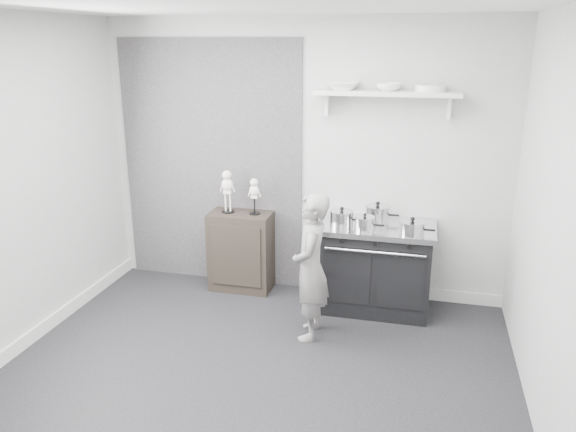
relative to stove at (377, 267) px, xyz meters
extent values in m
plane|color=black|center=(-0.80, -1.48, -0.42)|extent=(4.00, 4.00, 0.00)
cube|color=#BCBCB9|center=(-0.80, 0.32, 0.93)|extent=(4.00, 0.02, 2.70)
cube|color=#BCBCB9|center=(-0.80, -3.28, 0.93)|extent=(4.00, 0.02, 2.70)
cube|color=#BCBCB9|center=(1.20, -1.48, 0.93)|extent=(0.02, 3.60, 2.70)
cube|color=silver|center=(-0.80, -1.48, 2.28)|extent=(4.00, 3.60, 0.02)
cube|color=black|center=(-1.75, 0.31, 0.83)|extent=(1.90, 0.02, 2.50)
cube|color=silver|center=(0.20, 0.30, -0.36)|extent=(2.00, 0.03, 0.12)
cube|color=silver|center=(-2.78, -1.48, -0.36)|extent=(0.03, 3.60, 0.12)
cube|color=silver|center=(0.00, 0.19, 1.60)|extent=(1.30, 0.26, 0.04)
cube|color=silver|center=(-0.55, 0.26, 1.48)|extent=(0.03, 0.12, 0.20)
cube|color=silver|center=(0.55, 0.26, 1.48)|extent=(0.03, 0.12, 0.20)
cube|color=black|center=(0.00, 0.00, -0.03)|extent=(0.99, 0.59, 0.79)
cube|color=silver|center=(0.00, 0.00, 0.39)|extent=(1.05, 0.63, 0.05)
cube|color=black|center=(-0.24, -0.29, -0.01)|extent=(0.41, 0.02, 0.51)
cube|color=black|center=(0.24, -0.29, -0.01)|extent=(0.41, 0.02, 0.51)
cylinder|color=silver|center=(0.00, -0.32, 0.27)|extent=(0.89, 0.02, 0.02)
cylinder|color=black|center=(-0.30, -0.31, 0.35)|extent=(0.04, 0.03, 0.04)
cylinder|color=black|center=(0.00, -0.31, 0.35)|extent=(0.04, 0.03, 0.04)
cylinder|color=black|center=(0.30, -0.31, 0.35)|extent=(0.04, 0.03, 0.04)
cube|color=black|center=(-1.39, 0.13, -0.02)|extent=(0.63, 0.37, 0.81)
imported|color=gray|center=(-0.50, -0.67, 0.22)|extent=(0.34, 0.49, 1.28)
cylinder|color=silver|center=(-0.34, -0.09, 0.48)|extent=(0.22, 0.22, 0.13)
cylinder|color=silver|center=(-0.34, -0.09, 0.55)|extent=(0.22, 0.22, 0.01)
sphere|color=black|center=(-0.34, -0.09, 0.58)|extent=(0.04, 0.04, 0.04)
cylinder|color=black|center=(-0.19, -0.09, 0.48)|extent=(0.10, 0.02, 0.02)
cylinder|color=silver|center=(-0.03, 0.12, 0.48)|extent=(0.23, 0.23, 0.14)
cylinder|color=silver|center=(-0.03, 0.12, 0.56)|extent=(0.23, 0.23, 0.01)
sphere|color=black|center=(-0.03, 0.12, 0.59)|extent=(0.04, 0.04, 0.04)
cylinder|color=black|center=(0.13, 0.12, 0.48)|extent=(0.10, 0.02, 0.02)
cylinder|color=silver|center=(0.30, -0.19, 0.47)|extent=(0.22, 0.22, 0.11)
cylinder|color=silver|center=(0.30, -0.19, 0.53)|extent=(0.22, 0.22, 0.01)
sphere|color=black|center=(0.30, -0.19, 0.56)|extent=(0.04, 0.04, 0.04)
cylinder|color=black|center=(0.45, -0.19, 0.47)|extent=(0.10, 0.02, 0.02)
cylinder|color=silver|center=(-0.11, -0.18, 0.47)|extent=(0.18, 0.18, 0.11)
cylinder|color=silver|center=(-0.11, -0.18, 0.54)|extent=(0.18, 0.18, 0.01)
sphere|color=black|center=(-0.11, -0.18, 0.56)|extent=(0.03, 0.03, 0.03)
cylinder|color=black|center=(0.01, -0.18, 0.47)|extent=(0.10, 0.02, 0.02)
imported|color=white|center=(-0.40, 0.19, 1.65)|extent=(0.30, 0.30, 0.07)
imported|color=white|center=(0.01, 0.19, 1.65)|extent=(0.22, 0.22, 0.07)
cylinder|color=white|center=(0.37, 0.19, 1.65)|extent=(0.26, 0.26, 0.06)
camera|label=1|loc=(0.36, -4.98, 2.05)|focal=35.00mm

